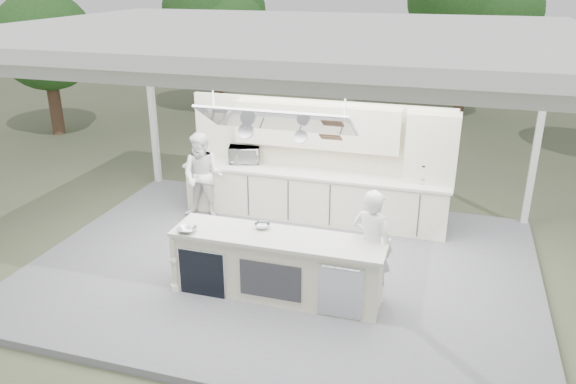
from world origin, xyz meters
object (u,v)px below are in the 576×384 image
(demo_island, at_px, (276,266))
(head_chef, at_px, (371,246))
(back_counter, at_px, (313,195))
(sous_chef, at_px, (203,176))

(demo_island, distance_m, head_chef, 1.40)
(demo_island, bearing_deg, head_chef, 11.78)
(back_counter, xyz_separation_m, head_chef, (1.50, -2.54, 0.37))
(head_chef, relative_size, sous_chef, 1.02)
(demo_island, bearing_deg, back_counter, 93.63)
(back_counter, relative_size, head_chef, 2.98)
(head_chef, bearing_deg, sous_chef, -11.01)
(demo_island, relative_size, head_chef, 1.82)
(back_counter, bearing_deg, demo_island, -86.37)
(demo_island, relative_size, sous_chef, 1.86)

